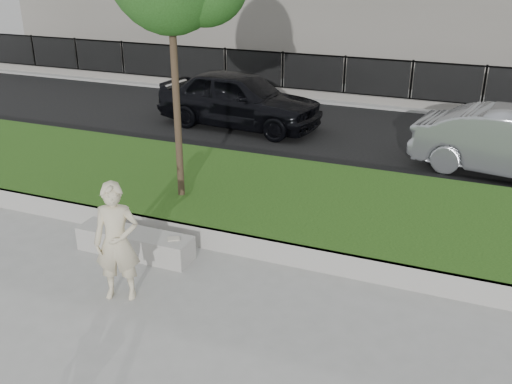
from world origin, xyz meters
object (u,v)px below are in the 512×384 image
at_px(man, 117,242).
at_px(stone_bench, 135,243).
at_px(book, 174,239).
at_px(car_dark, 239,99).

bearing_deg(man, stone_bench, 92.74).
xyz_separation_m(book, car_dark, (-2.14, 7.61, 0.43)).
bearing_deg(man, car_dark, 80.90).
distance_m(stone_bench, man, 1.47).
height_order(stone_bench, book, book).
height_order(man, book, man).
distance_m(book, car_dark, 7.92).
bearing_deg(stone_bench, book, 1.63).
height_order(book, car_dark, car_dark).
height_order(stone_bench, man, man).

